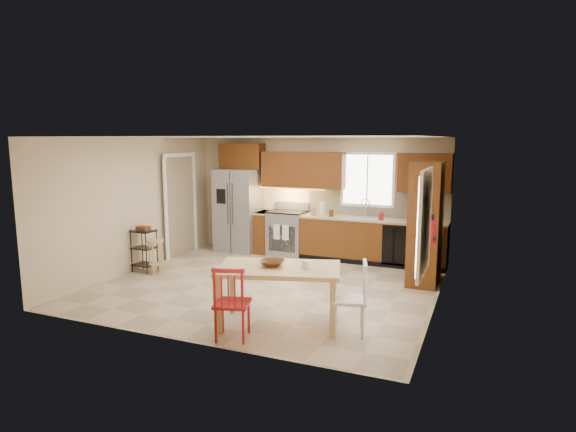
{
  "coord_description": "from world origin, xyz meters",
  "views": [
    {
      "loc": [
        3.36,
        -7.19,
        2.47
      ],
      "look_at": [
        0.21,
        0.4,
        1.15
      ],
      "focal_mm": 30.0,
      "sensor_mm": 36.0,
      "label": 1
    }
  ],
  "objects_px": {
    "table_jar": "(306,266)",
    "chair_red": "(232,302)",
    "bar_stool": "(156,257)",
    "fire_extinguisher": "(431,232)",
    "refrigerator": "(239,210)",
    "range_stove": "(287,233)",
    "utility_cart": "(144,250)",
    "dining_table": "(279,296)",
    "table_bowl": "(272,266)",
    "soap_bottle": "(381,215)",
    "pantry": "(426,223)",
    "chair_white": "(349,298)"
  },
  "relations": [
    {
      "from": "bar_stool",
      "to": "chair_white",
      "type": "bearing_deg",
      "value": -13.21
    },
    {
      "from": "refrigerator",
      "to": "pantry",
      "type": "bearing_deg",
      "value": -12.62
    },
    {
      "from": "range_stove",
      "to": "utility_cart",
      "type": "height_order",
      "value": "range_stove"
    },
    {
      "from": "refrigerator",
      "to": "dining_table",
      "type": "bearing_deg",
      "value": -54.78
    },
    {
      "from": "bar_stool",
      "to": "fire_extinguisher",
      "type": "bearing_deg",
      "value": 8.6
    },
    {
      "from": "chair_red",
      "to": "bar_stool",
      "type": "bearing_deg",
      "value": 127.37
    },
    {
      "from": "table_jar",
      "to": "bar_stool",
      "type": "distance_m",
      "value": 3.69
    },
    {
      "from": "table_jar",
      "to": "chair_red",
      "type": "bearing_deg",
      "value": -133.05
    },
    {
      "from": "bar_stool",
      "to": "table_bowl",
      "type": "bearing_deg",
      "value": -19.77
    },
    {
      "from": "soap_bottle",
      "to": "bar_stool",
      "type": "xyz_separation_m",
      "value": [
        -3.68,
        -2.26,
        -0.68
      ]
    },
    {
      "from": "refrigerator",
      "to": "fire_extinguisher",
      "type": "bearing_deg",
      "value": -24.52
    },
    {
      "from": "table_jar",
      "to": "utility_cart",
      "type": "xyz_separation_m",
      "value": [
        -3.73,
        1.32,
        -0.41
      ]
    },
    {
      "from": "fire_extinguisher",
      "to": "chair_white",
      "type": "relative_size",
      "value": 0.38
    },
    {
      "from": "refrigerator",
      "to": "range_stove",
      "type": "height_order",
      "value": "refrigerator"
    },
    {
      "from": "refrigerator",
      "to": "chair_white",
      "type": "distance_m",
      "value": 5.06
    },
    {
      "from": "range_stove",
      "to": "table_bowl",
      "type": "height_order",
      "value": "range_stove"
    },
    {
      "from": "dining_table",
      "to": "chair_red",
      "type": "xyz_separation_m",
      "value": [
        -0.35,
        -0.65,
        0.08
      ]
    },
    {
      "from": "chair_white",
      "to": "pantry",
      "type": "bearing_deg",
      "value": -28.74
    },
    {
      "from": "fire_extinguisher",
      "to": "utility_cart",
      "type": "relative_size",
      "value": 0.44
    },
    {
      "from": "refrigerator",
      "to": "utility_cart",
      "type": "bearing_deg",
      "value": -109.67
    },
    {
      "from": "chair_white",
      "to": "table_jar",
      "type": "distance_m",
      "value": 0.7
    },
    {
      "from": "pantry",
      "to": "chair_white",
      "type": "height_order",
      "value": "pantry"
    },
    {
      "from": "soap_bottle",
      "to": "table_bowl",
      "type": "relative_size",
      "value": 0.59
    },
    {
      "from": "table_jar",
      "to": "soap_bottle",
      "type": "bearing_deg",
      "value": 85.95
    },
    {
      "from": "range_stove",
      "to": "soap_bottle",
      "type": "distance_m",
      "value": 2.1
    },
    {
      "from": "bar_stool",
      "to": "range_stove",
      "type": "bearing_deg",
      "value": 59.78
    },
    {
      "from": "utility_cart",
      "to": "refrigerator",
      "type": "bearing_deg",
      "value": 75.58
    },
    {
      "from": "pantry",
      "to": "fire_extinguisher",
      "type": "relative_size",
      "value": 5.83
    },
    {
      "from": "table_bowl",
      "to": "range_stove",
      "type": "bearing_deg",
      "value": 109.69
    },
    {
      "from": "bar_stool",
      "to": "dining_table",
      "type": "bearing_deg",
      "value": -19.06
    },
    {
      "from": "fire_extinguisher",
      "to": "table_jar",
      "type": "xyz_separation_m",
      "value": [
        -1.4,
        -1.58,
        -0.28
      ]
    },
    {
      "from": "fire_extinguisher",
      "to": "dining_table",
      "type": "height_order",
      "value": "fire_extinguisher"
    },
    {
      "from": "range_stove",
      "to": "table_jar",
      "type": "distance_m",
      "value": 4.05
    },
    {
      "from": "pantry",
      "to": "table_bowl",
      "type": "relative_size",
      "value": 6.47
    },
    {
      "from": "chair_white",
      "to": "table_bowl",
      "type": "relative_size",
      "value": 2.9
    },
    {
      "from": "dining_table",
      "to": "bar_stool",
      "type": "height_order",
      "value": "dining_table"
    },
    {
      "from": "refrigerator",
      "to": "dining_table",
      "type": "distance_m",
      "value": 4.5
    },
    {
      "from": "chair_red",
      "to": "utility_cart",
      "type": "height_order",
      "value": "chair_red"
    },
    {
      "from": "soap_bottle",
      "to": "fire_extinguisher",
      "type": "distance_m",
      "value": 2.27
    },
    {
      "from": "refrigerator",
      "to": "chair_white",
      "type": "bearing_deg",
      "value": -45.6
    },
    {
      "from": "utility_cart",
      "to": "chair_white",
      "type": "bearing_deg",
      "value": -12.27
    },
    {
      "from": "refrigerator",
      "to": "range_stove",
      "type": "bearing_deg",
      "value": 2.99
    },
    {
      "from": "refrigerator",
      "to": "soap_bottle",
      "type": "distance_m",
      "value": 3.18
    },
    {
      "from": "pantry",
      "to": "utility_cart",
      "type": "xyz_separation_m",
      "value": [
        -4.93,
        -1.31,
        -0.64
      ]
    },
    {
      "from": "pantry",
      "to": "dining_table",
      "type": "distance_m",
      "value": 3.21
    },
    {
      "from": "table_jar",
      "to": "bar_stool",
      "type": "relative_size",
      "value": 0.22
    },
    {
      "from": "fire_extinguisher",
      "to": "dining_table",
      "type": "distance_m",
      "value": 2.53
    },
    {
      "from": "soap_bottle",
      "to": "utility_cart",
      "type": "bearing_deg",
      "value": -150.93
    },
    {
      "from": "range_stove",
      "to": "pantry",
      "type": "bearing_deg",
      "value": -18.29
    },
    {
      "from": "range_stove",
      "to": "table_jar",
      "type": "bearing_deg",
      "value": -63.78
    }
  ]
}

